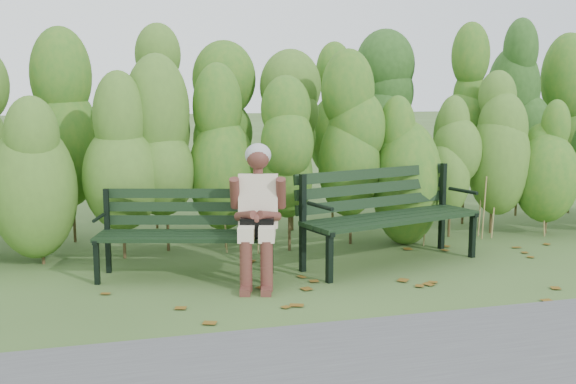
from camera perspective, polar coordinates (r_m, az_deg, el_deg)
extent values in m
plane|color=#3B5325|center=(5.71, 0.93, -7.97)|extent=(80.00, 80.00, 0.00)
cylinder|color=#47381E|center=(6.70, -20.22, -2.49)|extent=(0.03, 0.03, 0.80)
ellipsoid|color=#30681F|center=(6.61, -20.51, 2.95)|extent=(0.64, 0.64, 1.44)
cylinder|color=#47381E|center=(6.67, -14.99, -2.30)|extent=(0.03, 0.03, 0.80)
ellipsoid|color=#30681F|center=(6.59, -15.21, 3.18)|extent=(0.64, 0.64, 1.44)
cylinder|color=#47381E|center=(6.70, -9.75, -2.08)|extent=(0.03, 0.03, 0.80)
ellipsoid|color=#30681F|center=(6.61, -9.89, 3.38)|extent=(0.64, 0.64, 1.44)
cylinder|color=#47381E|center=(6.78, -4.60, -1.85)|extent=(0.03, 0.03, 0.80)
ellipsoid|color=#30681F|center=(6.70, -4.67, 3.54)|extent=(0.64, 0.64, 1.44)
cylinder|color=#47381E|center=(6.92, 0.39, -1.61)|extent=(0.03, 0.03, 0.80)
ellipsoid|color=#30681F|center=(6.83, 0.39, 3.67)|extent=(0.64, 0.64, 1.44)
cylinder|color=#47381E|center=(7.11, 5.15, -1.37)|extent=(0.03, 0.03, 0.80)
ellipsoid|color=#30681F|center=(7.02, 5.22, 3.77)|extent=(0.64, 0.64, 1.44)
cylinder|color=#47381E|center=(7.34, 9.64, -1.14)|extent=(0.03, 0.03, 0.80)
ellipsoid|color=#30681F|center=(7.26, 9.76, 3.84)|extent=(0.64, 0.64, 1.44)
cylinder|color=#47381E|center=(7.61, 13.82, -0.92)|extent=(0.03, 0.03, 0.80)
ellipsoid|color=#30681F|center=(7.53, 14.00, 3.89)|extent=(0.64, 0.64, 1.44)
cylinder|color=#47381E|center=(7.92, 17.70, -0.70)|extent=(0.03, 0.03, 0.80)
ellipsoid|color=#30681F|center=(7.85, 17.92, 3.91)|extent=(0.64, 0.64, 1.44)
cylinder|color=#47381E|center=(8.27, 21.27, -0.51)|extent=(0.03, 0.03, 0.80)
ellipsoid|color=#30681F|center=(8.20, 21.51, 3.91)|extent=(0.64, 0.64, 1.44)
cylinder|color=#47381E|center=(7.65, -18.00, 0.09)|extent=(0.04, 0.04, 1.10)
ellipsoid|color=#254B1A|center=(7.57, -18.31, 6.69)|extent=(0.70, 0.70, 1.98)
cylinder|color=#47381E|center=(7.65, -12.25, 0.32)|extent=(0.04, 0.04, 1.10)
ellipsoid|color=#254B1A|center=(7.57, -12.46, 6.92)|extent=(0.70, 0.70, 1.98)
cylinder|color=#47381E|center=(7.72, -6.55, 0.54)|extent=(0.04, 0.04, 1.10)
ellipsoid|color=#254B1A|center=(7.65, -6.66, 7.08)|extent=(0.70, 0.70, 1.98)
cylinder|color=#47381E|center=(7.87, -1.01, 0.75)|extent=(0.04, 0.04, 1.10)
ellipsoid|color=#254B1A|center=(7.80, -1.03, 7.17)|extent=(0.70, 0.70, 1.98)
cylinder|color=#47381E|center=(8.09, 4.27, 0.95)|extent=(0.04, 0.04, 1.10)
ellipsoid|color=#254B1A|center=(8.02, 4.34, 7.19)|extent=(0.70, 0.70, 1.98)
cylinder|color=#47381E|center=(8.37, 9.23, 1.12)|extent=(0.04, 0.04, 1.10)
ellipsoid|color=#254B1A|center=(8.31, 9.38, 7.15)|extent=(0.70, 0.70, 1.98)
cylinder|color=#47381E|center=(8.72, 13.84, 1.28)|extent=(0.04, 0.04, 1.10)
ellipsoid|color=#254B1A|center=(8.65, 14.05, 7.07)|extent=(0.70, 0.70, 1.98)
cylinder|color=#47381E|center=(9.11, 18.07, 1.42)|extent=(0.04, 0.04, 1.10)
ellipsoid|color=#254B1A|center=(9.05, 18.34, 6.95)|extent=(0.70, 0.70, 1.98)
cylinder|color=#47381E|center=(9.55, 21.93, 1.53)|extent=(0.04, 0.04, 1.10)
ellipsoid|color=#254B1A|center=(9.49, 22.24, 6.81)|extent=(0.70, 0.70, 1.98)
cube|color=brown|center=(5.34, -10.45, -9.31)|extent=(0.11, 0.11, 0.01)
cube|color=brown|center=(5.66, 0.12, -8.11)|extent=(0.11, 0.11, 0.01)
cube|color=brown|center=(6.01, -5.32, -7.13)|extent=(0.10, 0.11, 0.01)
cube|color=brown|center=(5.79, -20.86, -8.32)|extent=(0.10, 0.11, 0.01)
cube|color=brown|center=(6.56, 1.12, -5.73)|extent=(0.08, 0.10, 0.01)
cube|color=brown|center=(6.29, 3.98, -6.40)|extent=(0.11, 0.11, 0.01)
cube|color=brown|center=(5.03, 4.43, -10.31)|extent=(0.10, 0.11, 0.01)
cube|color=brown|center=(6.04, 22.50, -7.70)|extent=(0.09, 0.11, 0.01)
cube|color=brown|center=(5.28, 0.31, -9.34)|extent=(0.10, 0.11, 0.01)
cube|color=brown|center=(6.83, 15.57, -5.49)|extent=(0.11, 0.11, 0.01)
cube|color=brown|center=(4.90, -2.16, -10.81)|extent=(0.11, 0.10, 0.01)
cube|color=brown|center=(6.51, -4.33, -5.87)|extent=(0.11, 0.11, 0.01)
cube|color=brown|center=(5.49, -1.49, -8.64)|extent=(0.11, 0.10, 0.01)
cube|color=brown|center=(6.06, -12.66, -7.17)|extent=(0.11, 0.10, 0.01)
cube|color=brown|center=(6.94, 19.11, -5.42)|extent=(0.10, 0.11, 0.01)
cube|color=brown|center=(5.46, 15.43, -9.06)|extent=(0.11, 0.11, 0.01)
cube|color=brown|center=(5.31, -7.18, -9.31)|extent=(0.10, 0.11, 0.01)
cube|color=brown|center=(5.26, -7.34, -9.49)|extent=(0.10, 0.08, 0.01)
cube|color=brown|center=(5.32, -4.85, -9.26)|extent=(0.09, 0.10, 0.01)
cube|color=brown|center=(5.08, 0.83, -10.09)|extent=(0.11, 0.11, 0.01)
cube|color=brown|center=(5.01, -13.29, -10.61)|extent=(0.10, 0.09, 0.01)
cube|color=brown|center=(7.24, 20.85, -4.94)|extent=(0.11, 0.11, 0.01)
cube|color=brown|center=(6.66, 7.50, -5.59)|extent=(0.09, 0.07, 0.01)
cube|color=black|center=(5.74, -8.90, -4.04)|extent=(1.50, 0.50, 0.03)
cube|color=black|center=(5.85, -8.74, -3.81)|extent=(1.50, 0.50, 0.03)
cube|color=black|center=(5.95, -8.58, -3.59)|extent=(1.50, 0.50, 0.03)
cube|color=black|center=(6.05, -8.42, -3.38)|extent=(1.50, 0.50, 0.03)
cube|color=black|center=(6.11, -8.33, -2.36)|extent=(1.49, 0.45, 0.09)
cube|color=black|center=(6.10, -8.34, -1.24)|extent=(1.49, 0.45, 0.09)
cube|color=black|center=(6.09, -8.35, -0.12)|extent=(1.49, 0.45, 0.09)
cube|color=black|center=(5.94, -15.89, -5.75)|extent=(0.05, 0.05, 0.38)
cube|color=black|center=(6.24, -15.04, -3.22)|extent=(0.05, 0.05, 0.77)
cube|color=black|center=(6.06, -15.52, -3.76)|extent=(0.15, 0.42, 0.03)
cylinder|color=black|center=(5.98, -15.70, -2.09)|extent=(0.11, 0.32, 0.03)
cube|color=black|center=(5.71, -1.57, -5.99)|extent=(0.05, 0.05, 0.38)
cube|color=black|center=(6.02, -1.46, -3.35)|extent=(0.05, 0.05, 0.77)
cube|color=black|center=(5.83, -1.52, -3.91)|extent=(0.15, 0.42, 0.03)
cylinder|color=black|center=(5.75, -1.54, -2.19)|extent=(0.11, 0.32, 0.03)
cube|color=black|center=(6.24, 9.94, -2.47)|extent=(1.74, 0.60, 0.04)
cube|color=black|center=(6.33, 9.21, -2.28)|extent=(1.74, 0.60, 0.04)
cube|color=black|center=(6.42, 8.49, -2.11)|extent=(1.74, 0.60, 0.04)
cube|color=black|center=(6.51, 7.80, -1.94)|extent=(1.74, 0.60, 0.04)
cube|color=black|center=(6.57, 7.32, -0.88)|extent=(1.73, 0.55, 0.10)
cube|color=black|center=(6.56, 7.26, 0.34)|extent=(1.73, 0.55, 0.10)
cube|color=black|center=(6.55, 7.20, 1.55)|extent=(1.73, 0.55, 0.10)
cube|color=black|center=(5.76, 3.53, -5.55)|extent=(0.06, 0.06, 0.45)
cube|color=black|center=(6.06, 1.26, -2.66)|extent=(0.06, 0.06, 0.89)
cube|color=black|center=(5.88, 2.45, -3.23)|extent=(0.18, 0.49, 0.04)
cylinder|color=black|center=(5.79, 2.73, -1.20)|extent=(0.14, 0.37, 0.04)
cube|color=black|center=(6.85, 15.35, -3.54)|extent=(0.06, 0.06, 0.45)
cube|color=black|center=(7.10, 12.94, -1.19)|extent=(0.06, 0.06, 0.89)
cube|color=black|center=(6.95, 14.24, -1.62)|extent=(0.18, 0.49, 0.04)
cylinder|color=black|center=(6.88, 14.60, 0.10)|extent=(0.14, 0.37, 0.04)
cube|color=beige|center=(5.63, -3.49, -3.34)|extent=(0.23, 0.41, 0.12)
cube|color=beige|center=(5.62, -1.78, -3.34)|extent=(0.23, 0.41, 0.12)
cylinder|color=#572B23|center=(5.53, -3.58, -6.28)|extent=(0.13, 0.13, 0.42)
cylinder|color=#572B23|center=(5.53, -1.82, -6.29)|extent=(0.13, 0.13, 0.42)
cube|color=#572B23|center=(5.51, -3.61, -8.31)|extent=(0.13, 0.20, 0.06)
cube|color=#572B23|center=(5.50, -1.84, -8.33)|extent=(0.13, 0.20, 0.06)
cube|color=beige|center=(5.83, -2.53, -0.75)|extent=(0.39, 0.32, 0.49)
cylinder|color=#572B23|center=(5.78, -2.55, 1.70)|extent=(0.08, 0.08, 0.09)
sphere|color=#572B23|center=(5.75, -2.56, 2.89)|extent=(0.20, 0.20, 0.20)
ellipsoid|color=gray|center=(5.78, -2.55, 3.14)|extent=(0.23, 0.22, 0.20)
cylinder|color=#572B23|center=(5.76, -4.52, -0.09)|extent=(0.13, 0.21, 0.29)
cylinder|color=#572B23|center=(5.74, -0.60, -0.09)|extent=(0.13, 0.21, 0.29)
cylinder|color=#572B23|center=(5.66, -3.61, -2.01)|extent=(0.17, 0.26, 0.12)
cylinder|color=#572B23|center=(5.65, -1.62, -2.02)|extent=(0.25, 0.21, 0.12)
sphere|color=#572B23|center=(5.60, -2.64, -2.31)|extent=(0.10, 0.10, 0.10)
cube|color=black|center=(5.62, -2.63, -2.95)|extent=(0.30, 0.18, 0.15)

